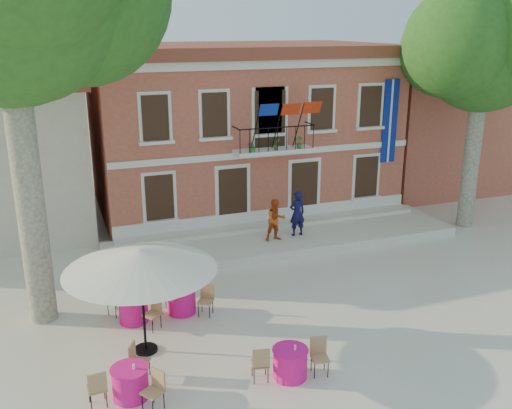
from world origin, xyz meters
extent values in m
plane|color=beige|center=(0.00, 0.00, 0.00)|extent=(90.00, 90.00, 0.00)
cube|color=#C85D48|center=(2.00, 10.00, 3.50)|extent=(13.00, 8.00, 7.00)
cube|color=brown|center=(2.00, 10.00, 7.25)|extent=(13.50, 8.50, 0.50)
cube|color=silver|center=(2.00, 6.05, 6.85)|extent=(13.30, 0.35, 0.35)
cube|color=silver|center=(2.00, 5.55, 3.50)|extent=(3.20, 0.90, 0.15)
cube|color=black|center=(2.00, 5.15, 4.50)|extent=(3.20, 0.04, 0.04)
cube|color=navy|center=(7.60, 5.94, 4.30)|extent=(0.70, 0.05, 3.60)
cube|color=#0D2794|center=(1.10, 4.80, 5.25)|extent=(0.76, 0.27, 0.47)
cube|color=red|center=(2.00, 4.80, 5.25)|extent=(0.76, 0.29, 0.47)
cube|color=red|center=(2.90, 4.80, 5.25)|extent=(0.76, 0.27, 0.47)
imported|color=#26591E|center=(1.00, 5.25, 3.82)|extent=(0.43, 0.37, 0.48)
imported|color=#26591E|center=(2.00, 5.25, 3.82)|extent=(0.26, 0.21, 0.48)
imported|color=#26591E|center=(3.00, 5.25, 3.82)|extent=(0.27, 0.27, 0.48)
cube|color=#C85D48|center=(14.00, 11.00, 3.00)|extent=(9.00, 9.00, 6.00)
cube|color=brown|center=(14.00, 11.00, 6.20)|extent=(9.40, 9.40, 0.40)
cube|color=silver|center=(2.00, 4.40, 0.15)|extent=(14.00, 3.40, 0.30)
cylinder|color=#A59E84|center=(-7.08, 1.11, 4.04)|extent=(0.78, 0.78, 8.08)
cylinder|color=#A59E84|center=(10.15, 3.55, 3.19)|extent=(0.67, 0.67, 6.37)
sphere|color=#244D18|center=(10.15, 3.55, 7.46)|extent=(5.10, 5.10, 5.10)
cylinder|color=black|center=(-4.55, -1.70, 0.04)|extent=(0.62, 0.62, 0.08)
cylinder|color=black|center=(-4.55, -1.70, 1.29)|extent=(0.07, 0.07, 2.58)
cone|color=white|center=(-4.55, -1.70, 2.63)|extent=(3.92, 3.92, 0.57)
imported|color=#101036|center=(2.49, 4.20, 1.21)|extent=(0.70, 0.49, 1.83)
imported|color=#C44917|center=(1.49, 3.98, 1.13)|extent=(0.84, 0.67, 1.65)
cylinder|color=#F1166E|center=(-3.15, 0.05, 0.38)|extent=(0.84, 0.84, 0.75)
cylinder|color=#F1166E|center=(-3.15, 0.05, 0.76)|extent=(0.90, 0.90, 0.02)
cube|color=tan|center=(-2.52, -0.35, 0.47)|extent=(0.58, 0.58, 0.95)
cube|color=tan|center=(-3.79, 0.46, 0.47)|extent=(0.58, 0.58, 0.95)
cylinder|color=#F1166E|center=(-1.40, -4.12, 0.38)|extent=(0.84, 0.84, 0.75)
cylinder|color=#F1166E|center=(-1.40, -4.12, 0.76)|extent=(0.90, 0.90, 0.02)
cube|color=tan|center=(-0.67, -4.27, 0.47)|extent=(0.50, 0.50, 0.95)
cube|color=tan|center=(-2.14, -3.97, 0.47)|extent=(0.50, 0.50, 0.95)
cylinder|color=#F1166E|center=(-5.21, -3.58, 0.38)|extent=(0.84, 0.84, 0.75)
cylinder|color=#F1166E|center=(-5.21, -3.58, 0.76)|extent=(0.90, 0.90, 0.02)
cube|color=tan|center=(-5.96, -3.62, 0.47)|extent=(0.44, 0.44, 0.95)
cube|color=tan|center=(-4.80, -4.21, 0.47)|extent=(0.58, 0.58, 0.95)
cube|color=tan|center=(-4.87, -2.91, 0.47)|extent=(0.57, 0.57, 0.95)
cylinder|color=#F1166E|center=(-4.60, 0.00, 0.38)|extent=(0.84, 0.84, 0.75)
cylinder|color=#F1166E|center=(-4.60, 0.00, 0.76)|extent=(0.90, 0.90, 0.02)
cube|color=tan|center=(-4.17, -0.62, 0.47)|extent=(0.59, 0.59, 0.95)
cube|color=tan|center=(-5.03, 0.61, 0.47)|extent=(0.59, 0.59, 0.95)
camera|label=1|loc=(-6.38, -15.24, 8.32)|focal=40.00mm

